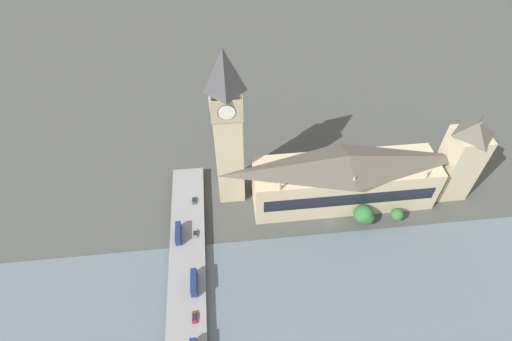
{
  "coord_description": "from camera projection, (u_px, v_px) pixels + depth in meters",
  "views": [
    {
      "loc": [
        -108.82,
        48.01,
        157.21
      ],
      "look_at": [
        18.37,
        34.29,
        21.5
      ],
      "focal_mm": 28.0,
      "sensor_mm": 36.0,
      "label": 1
    }
  ],
  "objects": [
    {
      "name": "parliament_hall",
      "position": [
        344.0,
        179.0,
        191.38
      ],
      "size": [
        23.02,
        87.72,
        30.67
      ],
      "color": "#C1B28E",
      "rests_on": "ground_plane"
    },
    {
      "name": "double_decker_bus_rear",
      "position": [
        178.0,
        233.0,
        180.09
      ],
      "size": [
        10.43,
        2.47,
        4.92
      ],
      "color": "navy",
      "rests_on": "road_bridge"
    },
    {
      "name": "tree_embankment_mid",
      "position": [
        397.0,
        214.0,
        188.82
      ],
      "size": [
        6.14,
        6.14,
        8.62
      ],
      "color": "brown",
      "rests_on": "ground_plane"
    },
    {
      "name": "car_northbound_tail",
      "position": [
        195.0,
        317.0,
        155.48
      ],
      "size": [
        4.8,
        1.87,
        1.37
      ],
      "color": "maroon",
      "rests_on": "road_bridge"
    },
    {
      "name": "car_southbound_lead",
      "position": [
        194.0,
        200.0,
        195.66
      ],
      "size": [
        4.17,
        1.83,
        1.39
      ],
      "color": "#2D5638",
      "rests_on": "road_bridge"
    },
    {
      "name": "road_bridge",
      "position": [
        187.0,
        305.0,
        160.35
      ],
      "size": [
        151.12,
        15.76,
        4.08
      ],
      "color": "slate",
      "rests_on": "ground_plane"
    },
    {
      "name": "river_water",
      "position": [
        351.0,
        292.0,
        167.63
      ],
      "size": [
        59.56,
        360.0,
        0.3
      ],
      "primitive_type": "cube",
      "color": "slate",
      "rests_on": "ground_plane"
    },
    {
      "name": "clock_tower",
      "position": [
        228.0,
        128.0,
        173.66
      ],
      "size": [
        13.69,
        13.69,
        82.03
      ],
      "color": "#C1B28E",
      "rests_on": "ground_plane"
    },
    {
      "name": "tree_embankment_near",
      "position": [
        363.0,
        214.0,
        187.62
      ],
      "size": [
        9.2,
        9.2,
        11.26
      ],
      "color": "brown",
      "rests_on": "ground_plane"
    },
    {
      "name": "victoria_tower",
      "position": [
        460.0,
        159.0,
        190.17
      ],
      "size": [
        15.04,
        15.04,
        49.11
      ],
      "color": "#C1B28E",
      "rests_on": "ground_plane"
    },
    {
      "name": "tree_embankment_far",
      "position": [
        368.0,
        218.0,
        187.41
      ],
      "size": [
        6.41,
        6.41,
        8.88
      ],
      "color": "brown",
      "rests_on": "ground_plane"
    },
    {
      "name": "ground_plane",
      "position": [
        331.0,
        223.0,
        192.14
      ],
      "size": [
        600.0,
        600.0,
        0.0
      ],
      "primitive_type": "plane",
      "color": "#424442"
    },
    {
      "name": "double_decker_bus_mid",
      "position": [
        194.0,
        282.0,
        163.42
      ],
      "size": [
        10.97,
        2.59,
        5.01
      ],
      "color": "navy",
      "rests_on": "road_bridge"
    },
    {
      "name": "car_northbound_lead",
      "position": [
        195.0,
        233.0,
        182.3
      ],
      "size": [
        3.95,
        1.85,
        1.44
      ],
      "color": "slate",
      "rests_on": "road_bridge"
    }
  ]
}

